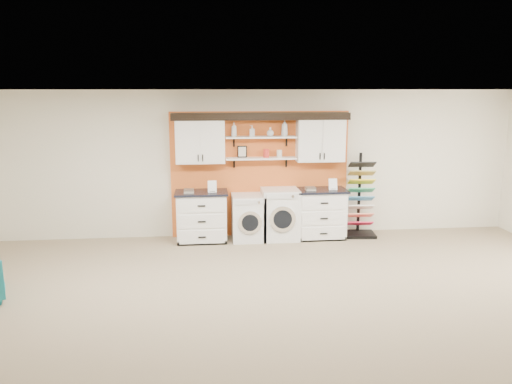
{
  "coord_description": "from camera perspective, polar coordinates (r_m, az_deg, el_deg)",
  "views": [
    {
      "loc": [
        -1.05,
        -5.45,
        2.81
      ],
      "look_at": [
        -0.25,
        2.3,
        1.2
      ],
      "focal_mm": 35.0,
      "sensor_mm": 36.0,
      "label": 1
    }
  ],
  "objects": [
    {
      "name": "dryer",
      "position": [
        9.49,
        2.74,
        -2.52
      ],
      "size": [
        0.69,
        0.71,
        0.96
      ],
      "color": "white",
      "rests_on": "floor"
    },
    {
      "name": "shelf_upper",
      "position": [
        9.35,
        0.57,
        6.29
      ],
      "size": [
        1.32,
        0.28,
        0.03
      ],
      "primitive_type": "cube",
      "color": "white",
      "rests_on": "wall_back"
    },
    {
      "name": "canister_cream",
      "position": [
        9.43,
        2.68,
        4.4
      ],
      "size": [
        0.1,
        0.1,
        0.14
      ],
      "primitive_type": "cylinder",
      "color": "silver",
      "rests_on": "shelf_lower"
    },
    {
      "name": "wall_back",
      "position": [
        9.61,
        0.43,
        3.26
      ],
      "size": [
        10.0,
        0.0,
        10.0
      ],
      "primitive_type": "plane",
      "rotation": [
        1.57,
        0.0,
        0.0
      ],
      "color": "beige",
      "rests_on": "floor"
    },
    {
      "name": "washer",
      "position": [
        9.43,
        -0.88,
        -2.92
      ],
      "size": [
        0.62,
        0.71,
        0.86
      ],
      "color": "white",
      "rests_on": "floor"
    },
    {
      "name": "shelf_lower",
      "position": [
        9.4,
        0.56,
        3.87
      ],
      "size": [
        1.32,
        0.28,
        0.03
      ],
      "primitive_type": "cube",
      "color": "white",
      "rests_on": "wall_back"
    },
    {
      "name": "floor",
      "position": [
        6.22,
        4.63,
        -15.19
      ],
      "size": [
        10.0,
        10.0,
        0.0
      ],
      "primitive_type": "plane",
      "color": "gray",
      "rests_on": "ground"
    },
    {
      "name": "upper_cabinet_left",
      "position": [
        9.29,
        -6.4,
        5.88
      ],
      "size": [
        0.9,
        0.35,
        0.84
      ],
      "color": "white",
      "rests_on": "wall_back"
    },
    {
      "name": "base_cabinet_left",
      "position": [
        9.39,
        -6.21,
        -2.78
      ],
      "size": [
        0.97,
        0.66,
        0.95
      ],
      "color": "white",
      "rests_on": "floor"
    },
    {
      "name": "sample_rack",
      "position": [
        9.87,
        11.81,
        -1.99
      ],
      "size": [
        0.63,
        0.54,
        1.61
      ],
      "rotation": [
        0.0,
        0.0,
        -0.1
      ],
      "color": "black",
      "rests_on": "floor"
    },
    {
      "name": "soap_bottle_a",
      "position": [
        9.3,
        -2.53,
        7.16
      ],
      "size": [
        0.1,
        0.11,
        0.26
      ],
      "primitive_type": "imported",
      "rotation": [
        0.0,
        0.0,
        -0.03
      ],
      "color": "silver",
      "rests_on": "shelf_upper"
    },
    {
      "name": "accent_panel",
      "position": [
        9.61,
        0.45,
        2.05
      ],
      "size": [
        3.4,
        0.07,
        2.4
      ],
      "primitive_type": "cube",
      "color": "#D45F24",
      "rests_on": "wall_back"
    },
    {
      "name": "soap_bottle_b",
      "position": [
        9.33,
        -0.45,
        7.0
      ],
      "size": [
        0.1,
        0.1,
        0.2
      ],
      "primitive_type": "imported",
      "rotation": [
        0.0,
        0.0,
        4.61
      ],
      "color": "silver",
      "rests_on": "shelf_upper"
    },
    {
      "name": "upper_cabinet_right",
      "position": [
        9.55,
        7.37,
        6.01
      ],
      "size": [
        0.9,
        0.35,
        0.84
      ],
      "color": "white",
      "rests_on": "wall_back"
    },
    {
      "name": "crown_molding",
      "position": [
        9.34,
        0.57,
        8.73
      ],
      "size": [
        3.3,
        0.41,
        0.13
      ],
      "color": "black",
      "rests_on": "wall_back"
    },
    {
      "name": "ceiling",
      "position": [
        5.55,
        5.11,
        11.54
      ],
      "size": [
        10.0,
        10.0,
        0.0
      ],
      "primitive_type": "plane",
      "rotation": [
        3.14,
        0.0,
        0.0
      ],
      "color": "white",
      "rests_on": "wall_back"
    },
    {
      "name": "soap_bottle_d",
      "position": [
        9.4,
        3.28,
        7.35
      ],
      "size": [
        0.13,
        0.13,
        0.31
      ],
      "primitive_type": "imported",
      "rotation": [
        0.0,
        0.0,
        3.04
      ],
      "color": "silver",
      "rests_on": "shelf_upper"
    },
    {
      "name": "picture_frame",
      "position": [
        9.4,
        -1.6,
        4.63
      ],
      "size": [
        0.18,
        0.02,
        0.22
      ],
      "color": "black",
      "rests_on": "shelf_lower"
    },
    {
      "name": "soap_bottle_c",
      "position": [
        9.37,
        1.63,
        6.9
      ],
      "size": [
        0.17,
        0.17,
        0.17
      ],
      "primitive_type": "imported",
      "rotation": [
        0.0,
        0.0,
        2.04
      ],
      "color": "silver",
      "rests_on": "shelf_upper"
    },
    {
      "name": "base_cabinet_right",
      "position": [
        9.64,
        7.35,
        -2.44
      ],
      "size": [
        0.97,
        0.66,
        0.95
      ],
      "color": "white",
      "rests_on": "floor"
    },
    {
      "name": "canister_red",
      "position": [
        9.4,
        1.17,
        4.45
      ],
      "size": [
        0.11,
        0.11,
        0.16
      ],
      "primitive_type": "cylinder",
      "color": "red",
      "rests_on": "shelf_lower"
    }
  ]
}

